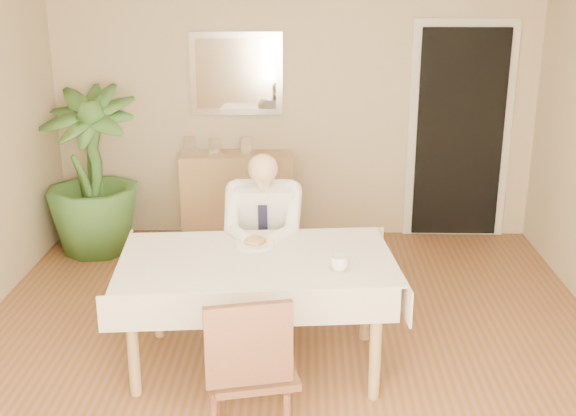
{
  "coord_description": "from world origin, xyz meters",
  "views": [
    {
      "loc": [
        0.12,
        -4.2,
        2.44
      ],
      "look_at": [
        0.0,
        0.35,
        0.95
      ],
      "focal_mm": 45.0,
      "sensor_mm": 36.0,
      "label": 1
    }
  ],
  "objects_px": {
    "seated_man": "(263,234)",
    "sideboard": "(237,196)",
    "chair_near": "(251,366)",
    "potted_palm": "(91,172)",
    "chair_far": "(265,246)",
    "coffee_mug": "(339,263)",
    "dining_table": "(257,270)"
  },
  "relations": [
    {
      "from": "chair_near",
      "to": "coffee_mug",
      "type": "xyz_separation_m",
      "value": [
        0.48,
        0.72,
        0.27
      ]
    },
    {
      "from": "sideboard",
      "to": "potted_palm",
      "type": "xyz_separation_m",
      "value": [
        -1.26,
        -0.37,
        0.33
      ]
    },
    {
      "from": "chair_far",
      "to": "sideboard",
      "type": "distance_m",
      "value": 1.53
    },
    {
      "from": "chair_near",
      "to": "potted_palm",
      "type": "bearing_deg",
      "value": 106.5
    },
    {
      "from": "dining_table",
      "to": "chair_near",
      "type": "distance_m",
      "value": 0.92
    },
    {
      "from": "chair_far",
      "to": "seated_man",
      "type": "height_order",
      "value": "seated_man"
    },
    {
      "from": "dining_table",
      "to": "seated_man",
      "type": "bearing_deg",
      "value": 84.39
    },
    {
      "from": "sideboard",
      "to": "dining_table",
      "type": "bearing_deg",
      "value": -85.91
    },
    {
      "from": "chair_near",
      "to": "potted_palm",
      "type": "relative_size",
      "value": 0.62
    },
    {
      "from": "seated_man",
      "to": "sideboard",
      "type": "distance_m",
      "value": 1.82
    },
    {
      "from": "seated_man",
      "to": "sideboard",
      "type": "bearing_deg",
      "value": 101.27
    },
    {
      "from": "coffee_mug",
      "to": "sideboard",
      "type": "xyz_separation_m",
      "value": [
        -0.86,
        2.55,
        -0.38
      ]
    },
    {
      "from": "chair_near",
      "to": "potted_palm",
      "type": "xyz_separation_m",
      "value": [
        -1.64,
        2.9,
        0.23
      ]
    },
    {
      "from": "chair_near",
      "to": "sideboard",
      "type": "bearing_deg",
      "value": 83.64
    },
    {
      "from": "chair_far",
      "to": "sideboard",
      "type": "bearing_deg",
      "value": 99.59
    },
    {
      "from": "seated_man",
      "to": "chair_far",
      "type": "bearing_deg",
      "value": 90.0
    },
    {
      "from": "seated_man",
      "to": "chair_near",
      "type": "bearing_deg",
      "value": -88.87
    },
    {
      "from": "chair_far",
      "to": "potted_palm",
      "type": "bearing_deg",
      "value": 141.68
    },
    {
      "from": "chair_far",
      "to": "seated_man",
      "type": "relative_size",
      "value": 0.7
    },
    {
      "from": "seated_man",
      "to": "coffee_mug",
      "type": "bearing_deg",
      "value": -57.08
    },
    {
      "from": "chair_far",
      "to": "potted_palm",
      "type": "relative_size",
      "value": 0.58
    },
    {
      "from": "coffee_mug",
      "to": "seated_man",
      "type": "bearing_deg",
      "value": 122.92
    },
    {
      "from": "potted_palm",
      "to": "dining_table",
      "type": "bearing_deg",
      "value": -50.97
    },
    {
      "from": "dining_table",
      "to": "potted_palm",
      "type": "relative_size",
      "value": 1.21
    },
    {
      "from": "seated_man",
      "to": "sideboard",
      "type": "xyz_separation_m",
      "value": [
        -0.35,
        1.77,
        -0.27
      ]
    },
    {
      "from": "coffee_mug",
      "to": "potted_palm",
      "type": "xyz_separation_m",
      "value": [
        -2.12,
        2.18,
        -0.05
      ]
    },
    {
      "from": "chair_near",
      "to": "coffee_mug",
      "type": "height_order",
      "value": "chair_near"
    },
    {
      "from": "dining_table",
      "to": "chair_near",
      "type": "xyz_separation_m",
      "value": [
        0.03,
        -0.91,
        -0.15
      ]
    },
    {
      "from": "dining_table",
      "to": "seated_man",
      "type": "distance_m",
      "value": 0.59
    },
    {
      "from": "dining_table",
      "to": "chair_near",
      "type": "height_order",
      "value": "chair_near"
    },
    {
      "from": "chair_near",
      "to": "seated_man",
      "type": "relative_size",
      "value": 0.74
    },
    {
      "from": "seated_man",
      "to": "sideboard",
      "type": "relative_size",
      "value": 1.19
    }
  ]
}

